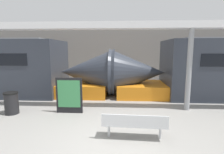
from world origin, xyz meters
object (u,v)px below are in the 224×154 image
object	(u,v)px
poster_board	(69,95)
support_column_near	(189,70)
bench_near	(134,123)
trash_bin	(11,103)

from	to	relation	value
poster_board	support_column_near	bearing A→B (deg)	7.57
support_column_near	bench_near	bearing A→B (deg)	-132.58
bench_near	trash_bin	xyz separation A→B (m)	(-4.79, 1.79, -0.02)
trash_bin	poster_board	bearing A→B (deg)	5.59
bench_near	trash_bin	distance (m)	5.11
bench_near	support_column_near	size ratio (longest dim) A/B	0.55
bench_near	support_column_near	world-z (taller)	support_column_near
trash_bin	poster_board	world-z (taller)	poster_board
bench_near	poster_board	xyz separation A→B (m)	(-2.49, 2.01, 0.27)
poster_board	support_column_near	world-z (taller)	support_column_near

